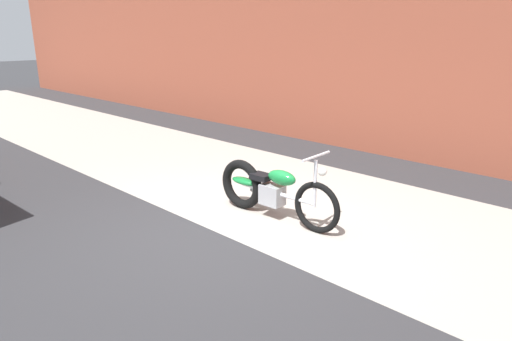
# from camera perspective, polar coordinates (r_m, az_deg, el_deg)

# --- Properties ---
(ground_plane) EXTENTS (80.00, 80.00, 0.00)m
(ground_plane) POSITION_cam_1_polar(r_m,az_deg,el_deg) (5.94, -4.67, -7.82)
(ground_plane) COLOR #2D2D30
(sidewalk_slab) EXTENTS (36.00, 3.50, 0.01)m
(sidewalk_slab) POSITION_cam_1_polar(r_m,az_deg,el_deg) (7.13, 5.90, -3.52)
(sidewalk_slab) COLOR #9E998E
(sidewalk_slab) RESTS_ON ground
(motorcycle_green) EXTENTS (2.01, 0.58, 1.03)m
(motorcycle_green) POSITION_cam_1_polar(r_m,az_deg,el_deg) (6.30, 1.51, -2.39)
(motorcycle_green) COLOR black
(motorcycle_green) RESTS_ON ground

